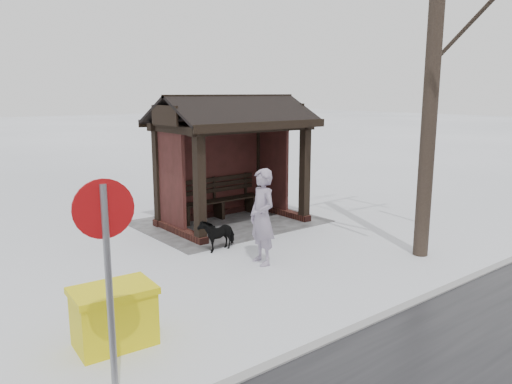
% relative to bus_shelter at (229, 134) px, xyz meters
% --- Properties ---
extents(ground, '(120.00, 120.00, 0.00)m').
position_rel_bus_shelter_xyz_m(ground, '(0.00, 0.16, -2.17)').
color(ground, white).
rests_on(ground, ground).
extents(kerb, '(120.00, 0.15, 0.06)m').
position_rel_bus_shelter_xyz_m(kerb, '(0.00, 5.66, -2.16)').
color(kerb, gray).
rests_on(kerb, ground).
extents(trampled_patch, '(4.20, 3.20, 0.02)m').
position_rel_bus_shelter_xyz_m(trampled_patch, '(0.00, -0.04, -2.16)').
color(trampled_patch, gray).
rests_on(trampled_patch, ground).
extents(bus_shelter, '(3.60, 2.40, 3.09)m').
position_rel_bus_shelter_xyz_m(bus_shelter, '(0.00, 0.00, 0.00)').
color(bus_shelter, '#331512').
rests_on(bus_shelter, ground).
extents(pedestrian, '(0.52, 0.71, 1.79)m').
position_rel_bus_shelter_xyz_m(pedestrian, '(1.26, 2.82, -1.27)').
color(pedestrian, gray).
rests_on(pedestrian, ground).
extents(dog, '(0.81, 0.44, 0.65)m').
position_rel_bus_shelter_xyz_m(dog, '(1.44, 1.59, -1.84)').
color(dog, black).
rests_on(dog, ground).
extents(grit_bin, '(1.05, 0.75, 0.77)m').
position_rel_bus_shelter_xyz_m(grit_bin, '(4.64, 4.03, -1.78)').
color(grit_bin, yellow).
rests_on(grit_bin, ground).
extents(road_sign, '(0.59, 0.14, 2.34)m').
position_rel_bus_shelter_xyz_m(road_sign, '(5.11, 5.12, -0.48)').
color(road_sign, slate).
rests_on(road_sign, ground).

